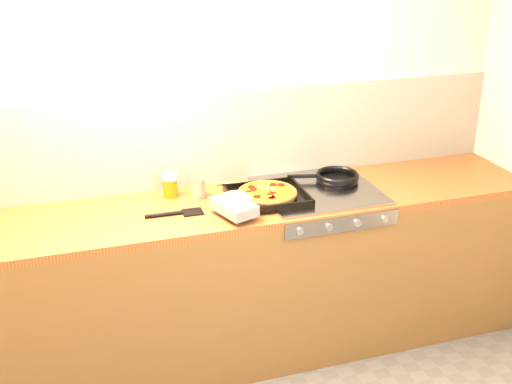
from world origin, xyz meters
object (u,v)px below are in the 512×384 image
object	(u,v)px
juice_glass	(170,185)
tomato_can	(198,189)
pizza_on_tray	(258,197)
frying_pan	(336,177)

from	to	relation	value
juice_glass	tomato_can	bearing A→B (deg)	-23.62
pizza_on_tray	tomato_can	world-z (taller)	tomato_can
pizza_on_tray	juice_glass	world-z (taller)	juice_glass
tomato_can	frying_pan	bearing A→B (deg)	-2.64
frying_pan	tomato_can	distance (m)	0.75
pizza_on_tray	juice_glass	bearing A→B (deg)	149.55
juice_glass	frying_pan	bearing A→B (deg)	-6.01
frying_pan	pizza_on_tray	bearing A→B (deg)	-164.18
tomato_can	pizza_on_tray	bearing A→B (deg)	-33.62
frying_pan	tomato_can	xyz separation A→B (m)	(-0.75, 0.03, 0.02)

